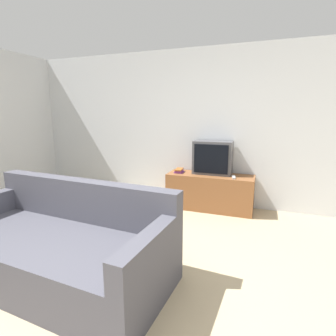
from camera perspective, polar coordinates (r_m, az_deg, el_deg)
ground_plane at (r=2.38m, az=-17.56°, el=-29.43°), size 14.00×14.00×0.00m
wall_back at (r=4.57m, az=5.22°, el=8.60°), size 9.00×0.06×2.60m
tv_stand at (r=4.37m, az=9.07°, el=-5.12°), size 1.38×0.48×0.58m
television at (r=4.32m, az=9.70°, el=2.25°), size 0.62×0.32×0.54m
couch at (r=2.82m, az=-22.74°, el=-15.76°), size 2.26×1.13×0.87m
book_stack at (r=4.40m, az=2.43°, el=-0.57°), size 0.16×0.23×0.06m
remote_on_stand at (r=4.15m, az=14.09°, el=-1.95°), size 0.08×0.19×0.02m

